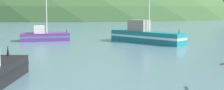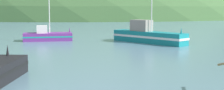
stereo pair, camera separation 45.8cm
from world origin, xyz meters
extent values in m
ellipsoid|color=#47703D|center=(44.71, 176.00, 0.00)|extent=(169.16, 135.32, 103.68)
ellipsoid|color=#386633|center=(-46.70, 142.49, 0.00)|extent=(90.39, 72.31, 76.72)
ellipsoid|color=#47703D|center=(-27.07, 173.12, 0.00)|extent=(202.54, 162.03, 69.54)
cone|color=black|center=(-9.05, 21.30, 1.48)|extent=(0.20, 0.20, 0.70)
cube|color=#147F84|center=(1.36, 39.42, 0.68)|extent=(8.54, 8.34, 1.36)
cube|color=white|center=(1.36, 39.42, 0.75)|extent=(8.62, 8.42, 0.25)
cone|color=#147F84|center=(4.68, 36.20, 1.71)|extent=(0.28, 0.28, 0.70)
cube|color=gray|center=(0.52, 40.22, 2.04)|extent=(2.81, 2.79, 1.36)
cylinder|color=silver|center=(1.66, 39.13, 4.12)|extent=(0.12, 0.12, 5.53)
cube|color=#6B2D84|center=(-11.34, 41.42, 0.50)|extent=(6.49, 3.94, 1.00)
cube|color=teal|center=(-11.34, 41.42, 0.55)|extent=(6.56, 3.98, 0.18)
cone|color=#6B2D84|center=(-8.64, 42.11, 1.35)|extent=(0.24, 0.24, 0.70)
cube|color=silver|center=(-12.03, 41.24, 1.46)|extent=(1.73, 2.14, 0.93)
cylinder|color=silver|center=(-11.10, 41.48, 3.81)|extent=(0.12, 0.12, 5.62)
camera|label=1|loc=(-1.86, 1.01, 4.21)|focal=51.39mm
camera|label=2|loc=(-1.40, 1.03, 4.21)|focal=51.39mm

